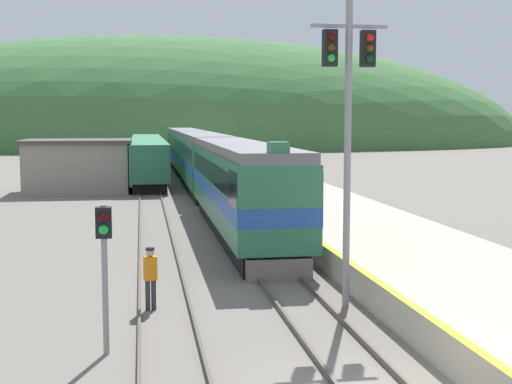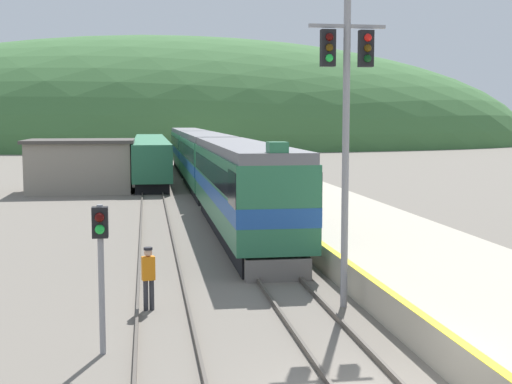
{
  "view_description": "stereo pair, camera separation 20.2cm",
  "coord_description": "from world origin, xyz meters",
  "px_view_note": "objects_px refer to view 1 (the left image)",
  "views": [
    {
      "loc": [
        -4.52,
        -12.78,
        5.47
      ],
      "look_at": [
        -0.04,
        14.95,
        2.53
      ],
      "focal_mm": 50.0,
      "sensor_mm": 36.0,
      "label": 1
    },
    {
      "loc": [
        -4.32,
        -12.81,
        5.47
      ],
      "look_at": [
        -0.04,
        14.95,
        2.53
      ],
      "focal_mm": 50.0,
      "sensor_mm": 36.0,
      "label": 2
    }
  ],
  "objects_px": {
    "carriage_third": "(185,148)",
    "siding_train": "(148,157)",
    "express_train_lead_car": "(241,185)",
    "carriage_second": "(202,160)",
    "signal_post_siding": "(104,247)",
    "signal_mast_main": "(348,104)",
    "track_worker": "(150,274)"
  },
  "relations": [
    {
      "from": "express_train_lead_car",
      "to": "signal_mast_main",
      "type": "relative_size",
      "value": 2.18
    },
    {
      "from": "carriage_third",
      "to": "siding_train",
      "type": "xyz_separation_m",
      "value": [
        -3.92,
        -6.28,
        -0.5
      ]
    },
    {
      "from": "carriage_second",
      "to": "carriage_third",
      "type": "relative_size",
      "value": 1.0
    },
    {
      "from": "express_train_lead_car",
      "to": "carriage_second",
      "type": "height_order",
      "value": "express_train_lead_car"
    },
    {
      "from": "carriage_third",
      "to": "siding_train",
      "type": "height_order",
      "value": "carriage_third"
    },
    {
      "from": "carriage_third",
      "to": "signal_mast_main",
      "type": "bearing_deg",
      "value": -88.63
    },
    {
      "from": "siding_train",
      "to": "signal_post_siding",
      "type": "bearing_deg",
      "value": -91.66
    },
    {
      "from": "track_worker",
      "to": "express_train_lead_car",
      "type": "bearing_deg",
      "value": 70.7
    },
    {
      "from": "carriage_second",
      "to": "signal_mast_main",
      "type": "xyz_separation_m",
      "value": [
        1.29,
        -33.4,
        3.51
      ]
    },
    {
      "from": "express_train_lead_car",
      "to": "signal_post_siding",
      "type": "xyz_separation_m",
      "value": [
        -5.39,
        -15.98,
        0.17
      ]
    },
    {
      "from": "carriage_third",
      "to": "siding_train",
      "type": "distance_m",
      "value": 7.42
    },
    {
      "from": "track_worker",
      "to": "carriage_second",
      "type": "bearing_deg",
      "value": 82.54
    },
    {
      "from": "carriage_third",
      "to": "signal_post_siding",
      "type": "height_order",
      "value": "carriage_third"
    },
    {
      "from": "carriage_second",
      "to": "carriage_third",
      "type": "distance_m",
      "value": 20.46
    },
    {
      "from": "express_train_lead_car",
      "to": "track_worker",
      "type": "height_order",
      "value": "express_train_lead_car"
    },
    {
      "from": "carriage_second",
      "to": "carriage_third",
      "type": "height_order",
      "value": "same"
    },
    {
      "from": "siding_train",
      "to": "signal_post_siding",
      "type": "distance_m",
      "value": 50.81
    },
    {
      "from": "express_train_lead_car",
      "to": "siding_train",
      "type": "bearing_deg",
      "value": 96.42
    },
    {
      "from": "express_train_lead_car",
      "to": "signal_post_siding",
      "type": "relative_size",
      "value": 5.57
    },
    {
      "from": "express_train_lead_car",
      "to": "carriage_third",
      "type": "height_order",
      "value": "express_train_lead_car"
    },
    {
      "from": "express_train_lead_car",
      "to": "carriage_second",
      "type": "xyz_separation_m",
      "value": [
        0.0,
        20.63,
        -0.01
      ]
    },
    {
      "from": "carriage_third",
      "to": "track_worker",
      "type": "distance_m",
      "value": 53.59
    },
    {
      "from": "carriage_third",
      "to": "signal_mast_main",
      "type": "distance_m",
      "value": 53.99
    },
    {
      "from": "track_worker",
      "to": "signal_post_siding",
      "type": "bearing_deg",
      "value": -106.29
    },
    {
      "from": "siding_train",
      "to": "track_worker",
      "type": "bearing_deg",
      "value": -90.48
    },
    {
      "from": "signal_post_siding",
      "to": "track_worker",
      "type": "distance_m",
      "value": 4.1
    },
    {
      "from": "carriage_second",
      "to": "siding_train",
      "type": "bearing_deg",
      "value": 105.45
    },
    {
      "from": "carriage_third",
      "to": "signal_post_siding",
      "type": "xyz_separation_m",
      "value": [
        -5.39,
        -57.07,
        0.18
      ]
    },
    {
      "from": "carriage_second",
      "to": "signal_mast_main",
      "type": "height_order",
      "value": "signal_mast_main"
    },
    {
      "from": "signal_mast_main",
      "to": "signal_post_siding",
      "type": "height_order",
      "value": "signal_mast_main"
    },
    {
      "from": "express_train_lead_car",
      "to": "carriage_second",
      "type": "relative_size",
      "value": 0.99
    },
    {
      "from": "carriage_second",
      "to": "signal_post_siding",
      "type": "relative_size",
      "value": 5.6
    }
  ]
}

